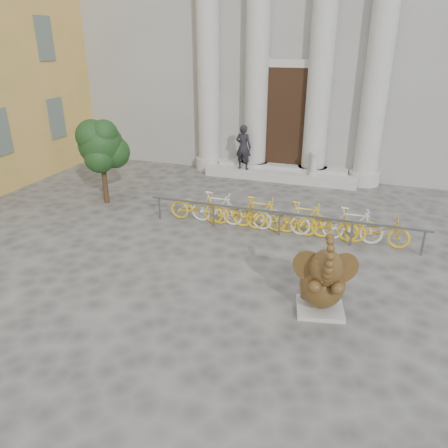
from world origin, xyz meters
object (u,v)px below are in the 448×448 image
(elephant_statue, at_px, (323,282))
(bike_rack, at_px, (281,216))
(tree, at_px, (101,145))
(pedestrian, at_px, (243,147))

(elephant_statue, relative_size, bike_rack, 0.24)
(elephant_statue, distance_m, bike_rack, 4.03)
(bike_rack, xyz_separation_m, tree, (-6.17, 0.45, 1.50))
(tree, distance_m, pedestrian, 5.66)
(pedestrian, bearing_deg, tree, 56.65)
(bike_rack, relative_size, pedestrian, 4.52)
(elephant_statue, xyz_separation_m, bike_rack, (-1.64, 3.68, -0.20))
(bike_rack, bearing_deg, tree, 175.83)
(bike_rack, distance_m, pedestrian, 5.50)
(tree, relative_size, pedestrian, 1.62)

